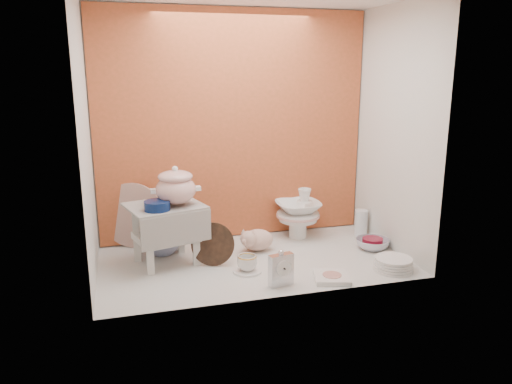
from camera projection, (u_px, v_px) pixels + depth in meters
ground at (254, 261)px, 2.97m from camera, size 1.80×1.80×0.00m
niche_shell at (245, 102)px, 2.91m from camera, size 1.86×1.03×1.53m
step_stool at (166, 234)px, 2.90m from camera, size 0.49×0.45×0.36m
soup_tureen at (176, 186)px, 2.82m from camera, size 0.27×0.27×0.23m
cobalt_bowl at (157, 206)px, 2.75m from camera, size 0.16×0.16×0.05m
floral_platter at (132, 215)px, 3.16m from camera, size 0.41×0.20×0.42m
blue_white_vase at (161, 234)px, 3.06m from camera, size 0.27×0.27×0.25m
lacquer_tray at (213, 244)px, 2.88m from camera, size 0.26×0.15×0.25m
mantel_clock at (281, 268)px, 2.61m from camera, size 0.14×0.07×0.20m
plush_pig at (257, 240)px, 3.12m from camera, size 0.29×0.24×0.15m
teacup_saucer at (247, 271)px, 2.80m from camera, size 0.21×0.21×0.01m
gold_rim_teacup at (247, 263)px, 2.79m from camera, size 0.14×0.14×0.09m
lattice_dish at (332, 277)px, 2.70m from camera, size 0.23×0.23×0.03m
dinner_plate_stack at (393, 264)px, 2.82m from camera, size 0.29×0.29×0.07m
crystal_bowl at (372, 244)px, 3.16m from camera, size 0.24×0.24×0.07m
clear_glass_vase at (361, 223)px, 3.41m from camera, size 0.11×0.11×0.18m
porcelain_tower at (298, 213)px, 3.35m from camera, size 0.31×0.31×0.34m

